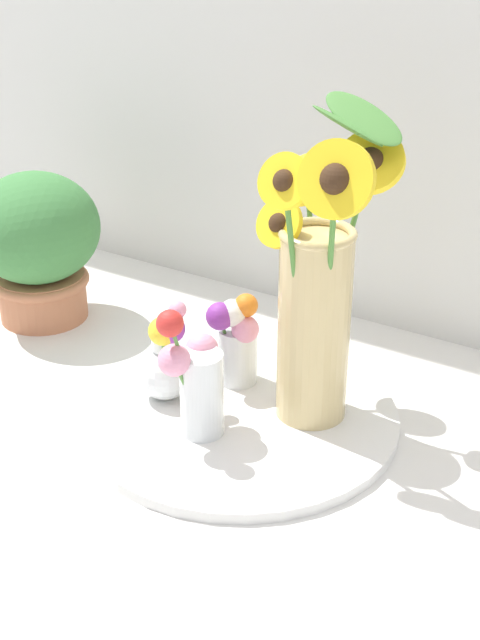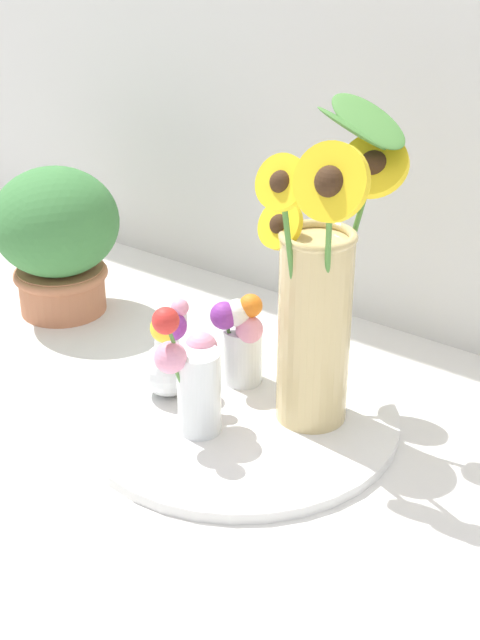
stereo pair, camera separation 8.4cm
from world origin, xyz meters
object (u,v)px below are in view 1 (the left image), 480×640
at_px(vase_small_center, 196,378).
at_px(vase_small_back, 236,338).
at_px(serving_tray, 240,416).
at_px(vase_bulb_right, 166,356).
at_px(potted_plant, 37,242).
at_px(mason_jar_sunflowers, 317,295).

bearing_deg(vase_small_center, vase_small_back, 99.70).
relative_size(serving_tray, vase_small_center, 2.28).
bearing_deg(vase_small_back, vase_bulb_right, -126.34).
relative_size(vase_small_back, potted_plant, 0.57).
relative_size(serving_tray, mason_jar_sunflowers, 1.02).
distance_m(vase_small_center, vase_bulb_right, 0.10).
height_order(vase_small_back, potted_plant, potted_plant).
height_order(vase_bulb_right, potted_plant, potted_plant).
bearing_deg(vase_bulb_right, serving_tray, 10.74).
bearing_deg(potted_plant, vase_bulb_right, -18.82).
bearing_deg(mason_jar_sunflowers, vase_small_center, -130.37).
height_order(serving_tray, potted_plant, potted_plant).
bearing_deg(potted_plant, vase_small_back, -4.60).
distance_m(vase_small_center, potted_plant, 0.45).
bearing_deg(vase_small_center, serving_tray, 71.71).
height_order(vase_small_center, potted_plant, potted_plant).
xyz_separation_m(vase_small_center, vase_small_back, (-0.02, 0.13, -0.01)).
height_order(mason_jar_sunflowers, potted_plant, mason_jar_sunflowers).
distance_m(mason_jar_sunflowers, vase_small_center, 0.19).
bearing_deg(vase_bulb_right, potted_plant, 161.18).
bearing_deg(vase_bulb_right, vase_small_center, -30.03).
bearing_deg(serving_tray, vase_small_center, -108.29).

